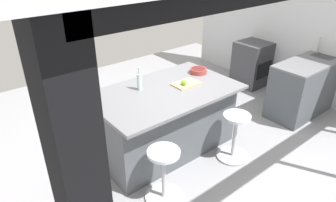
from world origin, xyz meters
name	(u,v)px	position (x,y,z in m)	size (l,w,h in m)	color
ground_plane	(189,140)	(0.00, 0.00, 0.00)	(7.07, 7.07, 0.00)	gray
interior_partition_left	(303,21)	(-2.72, 0.00, 1.39)	(0.15, 4.87, 2.78)	silver
sink_cabinet	(312,83)	(-2.37, 0.57, 0.47)	(1.87, 0.60, 1.20)	#4C5156
oven_range	(252,64)	(-2.37, -0.71, 0.45)	(0.60, 0.61, 0.89)	#38383D
kitchen_island	(164,119)	(0.40, -0.10, 0.47)	(1.91, 1.18, 0.93)	#4C5156
stool_by_window	(234,138)	(-0.20, 0.67, 0.31)	(0.44, 0.44, 0.66)	#B7B7BC
stool_middle	(164,177)	(1.00, 0.67, 0.31)	(0.44, 0.44, 0.66)	#B7B7BC
cutting_board	(186,84)	(0.08, -0.02, 0.94)	(0.36, 0.24, 0.02)	tan
apple_green	(184,82)	(0.14, 0.01, 0.99)	(0.08, 0.08, 0.08)	#609E2D
water_bottle	(139,81)	(0.65, -0.27, 1.06)	(0.06, 0.06, 0.31)	silver
fruit_bowl	(198,70)	(-0.33, -0.20, 0.97)	(0.24, 0.24, 0.07)	#993833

